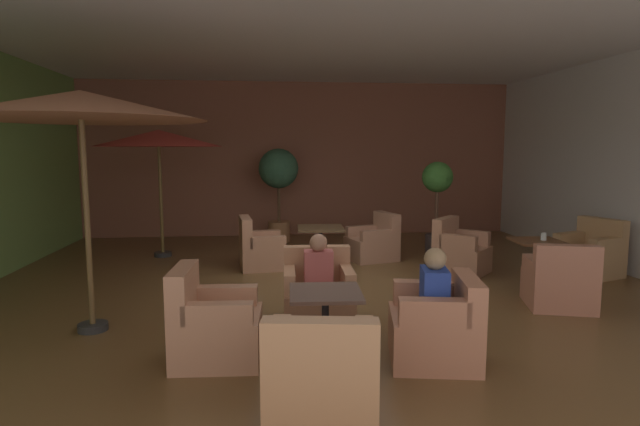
{
  "coord_description": "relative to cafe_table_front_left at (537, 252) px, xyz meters",
  "views": [
    {
      "loc": [
        -0.81,
        -7.09,
        1.99
      ],
      "look_at": [
        0.0,
        0.49,
        1.04
      ],
      "focal_mm": 28.9,
      "sensor_mm": 36.0,
      "label": 1
    }
  ],
  "objects": [
    {
      "name": "ground_plane",
      "position": [
        -3.18,
        -0.01,
        -0.49
      ],
      "size": [
        10.0,
        9.86,
        0.02
      ],
      "primitive_type": "cube",
      "color": "brown"
    },
    {
      "name": "wall_back_brick",
      "position": [
        -3.18,
        4.88,
        1.28
      ],
      "size": [
        10.0,
        0.08,
        3.52
      ],
      "primitive_type": "cube",
      "color": "#915640",
      "rests_on": "ground_plane"
    },
    {
      "name": "ceiling_slab",
      "position": [
        -3.18,
        -0.01,
        3.07
      ],
      "size": [
        10.0,
        9.86,
        0.06
      ],
      "primitive_type": "cube",
      "color": "silver",
      "rests_on": "wall_back_brick"
    },
    {
      "name": "cafe_table_front_left",
      "position": [
        0.0,
        0.0,
        0.0
      ],
      "size": [
        0.72,
        0.72,
        0.66
      ],
      "color": "black",
      "rests_on": "ground_plane"
    },
    {
      "name": "armchair_front_left_north",
      "position": [
        -0.87,
        0.81,
        -0.15
      ],
      "size": [
        1.03,
        1.03,
        0.88
      ],
      "color": "#AE7657",
      "rests_on": "ground_plane"
    },
    {
      "name": "armchair_front_left_east",
      "position": [
        -0.32,
        -1.14,
        -0.17
      ],
      "size": [
        0.94,
        0.96,
        0.85
      ],
      "color": "tan",
      "rests_on": "ground_plane"
    },
    {
      "name": "armchair_front_left_south",
      "position": [
        1.12,
        0.4,
        -0.15
      ],
      "size": [
        1.0,
        1.01,
        0.9
      ],
      "color": "tan",
      "rests_on": "ground_plane"
    },
    {
      "name": "cafe_table_front_right",
      "position": [
        -3.43,
        -2.41,
        0.02
      ],
      "size": [
        0.71,
        0.71,
        0.66
      ],
      "color": "black",
      "rests_on": "ground_plane"
    },
    {
      "name": "armchair_front_right_north",
      "position": [
        -2.4,
        -2.59,
        -0.15
      ],
      "size": [
        0.92,
        0.91,
        0.82
      ],
      "color": "#BD7755",
      "rests_on": "ground_plane"
    },
    {
      "name": "armchair_front_right_east",
      "position": [
        -3.39,
        -1.35,
        -0.17
      ],
      "size": [
        0.81,
        0.82,
        0.84
      ],
      "color": "tan",
      "rests_on": "ground_plane"
    },
    {
      "name": "armchair_front_right_south",
      "position": [
        -4.49,
        -2.36,
        -0.15
      ],
      "size": [
        0.83,
        0.76,
        0.9
      ],
      "color": "tan",
      "rests_on": "ground_plane"
    },
    {
      "name": "armchair_front_right_west",
      "position": [
        -3.59,
        -3.46,
        -0.17
      ],
      "size": [
        0.92,
        0.9,
        0.83
      ],
      "color": "tan",
      "rests_on": "ground_plane"
    },
    {
      "name": "cafe_table_mid_center",
      "position": [
        -3.05,
        1.61,
        0.05
      ],
      "size": [
        0.82,
        0.82,
        0.66
      ],
      "color": "black",
      "rests_on": "ground_plane"
    },
    {
      "name": "armchair_mid_center_north",
      "position": [
        -4.09,
        1.48,
        -0.17
      ],
      "size": [
        0.84,
        0.88,
        0.87
      ],
      "color": "tan",
      "rests_on": "ground_plane"
    },
    {
      "name": "armchair_mid_center_east",
      "position": [
        -2.05,
        1.9,
        -0.17
      ],
      "size": [
        0.97,
        0.9,
        0.85
      ],
      "color": "tan",
      "rests_on": "ground_plane"
    },
    {
      "name": "patio_umbrella_tall_red",
      "position": [
        -5.9,
        -1.39,
        1.96
      ],
      "size": [
        2.6,
        2.6,
        2.6
      ],
      "color": "#2D2D2D",
      "rests_on": "ground_plane"
    },
    {
      "name": "patio_umbrella_center_beige",
      "position": [
        -5.91,
        2.62,
        1.7
      ],
      "size": [
        2.3,
        2.3,
        2.34
      ],
      "color": "#2D2D2D",
      "rests_on": "ground_plane"
    },
    {
      "name": "potted_tree_left_corner",
      "position": [
        -3.7,
        3.92,
        0.92
      ],
      "size": [
        0.85,
        0.85,
        2.01
      ],
      "color": "#A46C42",
      "rests_on": "ground_plane"
    },
    {
      "name": "potted_tree_mid_left",
      "position": [
        -0.72,
        2.42,
        0.69
      ],
      "size": [
        0.59,
        0.59,
        1.76
      ],
      "color": "#3F3533",
      "rests_on": "ground_plane"
    },
    {
      "name": "patron_blue_shirt",
      "position": [
        -2.43,
        -2.59,
        0.26
      ],
      "size": [
        0.29,
        0.4,
        0.63
      ],
      "color": "#253E97",
      "rests_on": "ground_plane"
    },
    {
      "name": "patron_by_window",
      "position": [
        -3.4,
        -1.39,
        0.22
      ],
      "size": [
        0.33,
        0.23,
        0.63
      ],
      "color": "#B6554F",
      "rests_on": "ground_plane"
    },
    {
      "name": "iced_drink_cup",
      "position": [
        0.09,
        -0.01,
        0.23
      ],
      "size": [
        0.08,
        0.08,
        0.11
      ],
      "primitive_type": "cylinder",
      "color": "white",
      "rests_on": "cafe_table_front_left"
    }
  ]
}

